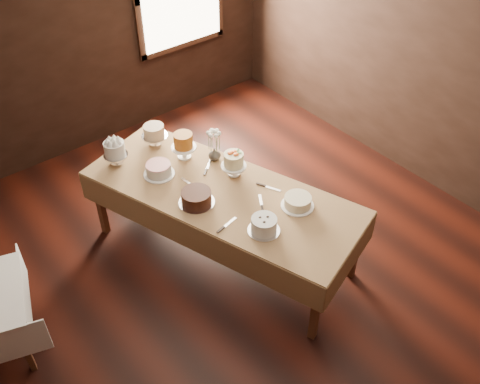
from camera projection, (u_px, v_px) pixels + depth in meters
name	position (u px, v px, depth m)	size (l,w,h in m)	color
floor	(253.00, 279.00, 5.10)	(5.00, 6.00, 0.01)	black
wall_back	(81.00, 34.00, 5.97)	(5.00, 0.02, 2.80)	black
wall_right	(446.00, 66.00, 5.39)	(0.02, 6.00, 2.80)	black
display_table	(222.00, 196.00, 4.89)	(1.76, 2.75, 0.79)	#4D2C1A
cake_meringue	(115.00, 154.00, 5.10)	(0.27, 0.27, 0.25)	silver
cake_speckled	(155.00, 136.00, 5.34)	(0.26, 0.26, 0.23)	silver
cake_lattice	(159.00, 170.00, 5.00)	(0.29, 0.29, 0.11)	white
cake_caramel	(184.00, 147.00, 5.16)	(0.26, 0.26, 0.28)	white
cake_chocolate	(196.00, 198.00, 4.69)	(0.32, 0.32, 0.13)	silver
cake_flowers	(234.00, 165.00, 4.97)	(0.24, 0.24, 0.25)	white
cake_swirl	(264.00, 225.00, 4.42)	(0.29, 0.29, 0.14)	silver
cake_cream	(298.00, 202.00, 4.67)	(0.32, 0.32, 0.10)	white
cake_server_a	(261.00, 200.00, 4.75)	(0.24, 0.03, 0.01)	silver
cake_server_b	(273.00, 189.00, 4.87)	(0.24, 0.03, 0.01)	silver
cake_server_c	(187.00, 182.00, 4.95)	(0.24, 0.03, 0.01)	silver
cake_server_d	(209.00, 165.00, 5.14)	(0.24, 0.03, 0.01)	silver
cake_server_e	(230.00, 222.00, 4.54)	(0.24, 0.03, 0.01)	silver
flower_vase	(215.00, 154.00, 5.17)	(0.12, 0.12, 0.12)	#2D2823
flower_bouquet	(214.00, 139.00, 5.06)	(0.14, 0.14, 0.20)	white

